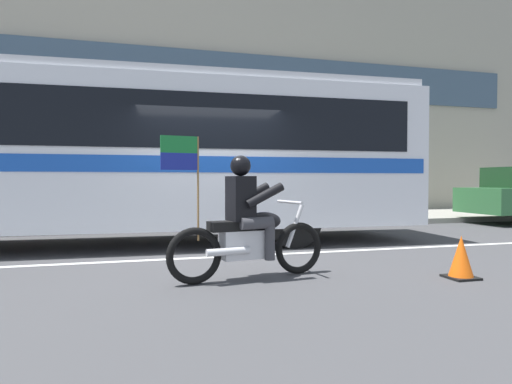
% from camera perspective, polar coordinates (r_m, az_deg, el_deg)
% --- Properties ---
extents(ground_plane, '(60.00, 60.00, 0.00)m').
position_cam_1_polar(ground_plane, '(7.81, -6.05, -7.72)').
color(ground_plane, '#3D3D3F').
extents(sidewalk_curb, '(28.00, 3.80, 0.15)m').
position_cam_1_polar(sidewalk_curb, '(12.82, -9.78, -3.78)').
color(sidewalk_curb, gray).
rests_on(sidewalk_curb, ground_plane).
extents(lane_center_stripe, '(26.60, 0.14, 0.01)m').
position_cam_1_polar(lane_center_stripe, '(7.22, -5.27, -8.44)').
color(lane_center_stripe, silver).
rests_on(lane_center_stripe, ground_plane).
extents(office_building_facade, '(28.00, 0.89, 13.92)m').
position_cam_1_polar(office_building_facade, '(16.10, -10.77, 22.29)').
color(office_building_facade, gray).
rests_on(office_building_facade, ground_plane).
extents(transit_bus, '(12.20, 3.02, 3.22)m').
position_cam_1_polar(transit_bus, '(8.83, -18.76, 5.54)').
color(transit_bus, silver).
rests_on(transit_bus, ground_plane).
extents(motorcycle_with_rider, '(2.17, 0.72, 1.78)m').
position_cam_1_polar(motorcycle_with_rider, '(5.55, -1.11, -4.53)').
color(motorcycle_with_rider, black).
rests_on(motorcycle_with_rider, ground_plane).
extents(fire_hydrant, '(0.22, 0.30, 0.75)m').
position_cam_1_polar(fire_hydrant, '(11.92, -27.56, -2.18)').
color(fire_hydrant, red).
rests_on(fire_hydrant, sidewalk_curb).
extents(traffic_cone, '(0.36, 0.36, 0.55)m').
position_cam_1_polar(traffic_cone, '(6.21, 25.18, -7.84)').
color(traffic_cone, '#EA590F').
rests_on(traffic_cone, ground_plane).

